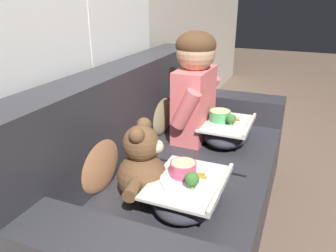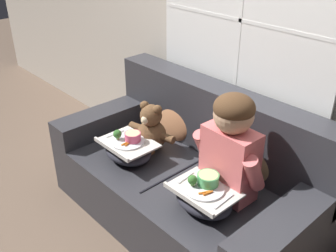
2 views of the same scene
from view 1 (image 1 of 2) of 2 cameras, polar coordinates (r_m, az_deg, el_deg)
ground_plane at (r=2.05m, az=1.79°, el=-16.96°), size 14.00×14.00×0.00m
couch at (r=1.88m, az=-0.20°, el=-8.73°), size 1.89×0.95×0.93m
throw_pillow_behind_child at (r=2.15m, az=-1.83°, el=3.20°), size 0.36×0.17×0.37m
throw_pillow_behind_teddy at (r=1.57m, az=-12.79°, el=-4.81°), size 0.37×0.18×0.38m
child_figure at (r=2.01m, az=4.70°, el=7.63°), size 0.48×0.24×0.67m
teddy_bear at (r=1.46m, az=-4.40°, el=-7.18°), size 0.40×0.28×0.37m
lap_tray_child at (r=2.05m, az=10.13°, el=-0.84°), size 0.39×0.29×0.22m
lap_tray_teddy at (r=1.43m, az=3.46°, el=-11.48°), size 0.39×0.30×0.22m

